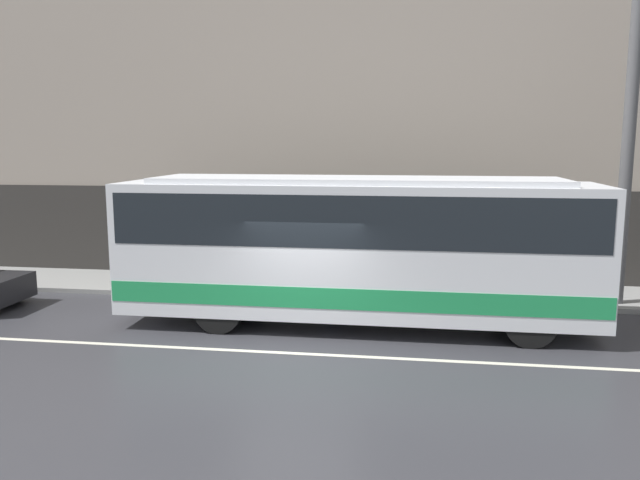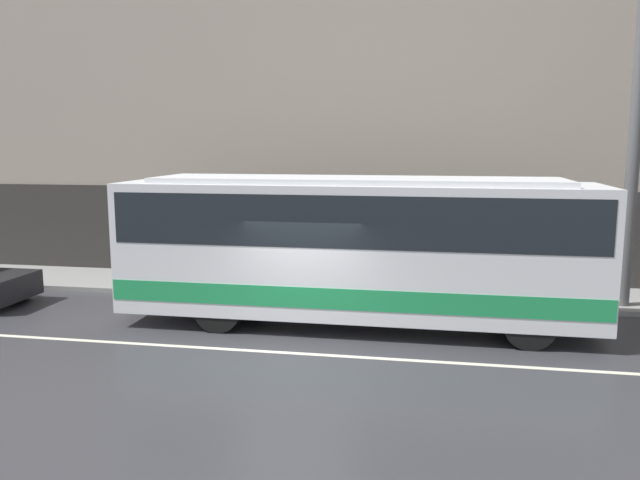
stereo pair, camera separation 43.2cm
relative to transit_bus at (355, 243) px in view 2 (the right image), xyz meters
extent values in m
plane|color=#333338|center=(-0.97, -2.18, -1.89)|extent=(60.00, 60.00, 0.00)
cube|color=gray|center=(-0.97, 3.14, -1.83)|extent=(60.00, 2.65, 0.13)
cube|color=gray|center=(-0.97, 4.62, 4.29)|extent=(60.00, 0.30, 12.37)
cube|color=#2D2B28|center=(-0.97, 4.45, -0.49)|extent=(60.00, 0.06, 2.80)
cube|color=beige|center=(-0.97, -2.18, -1.89)|extent=(54.00, 0.14, 0.01)
cube|color=silver|center=(-0.01, 0.00, -0.10)|extent=(10.57, 2.48, 2.90)
cube|color=#1E8C4C|center=(-0.01, 0.00, -0.99)|extent=(10.52, 2.50, 0.45)
cube|color=black|center=(-0.01, 0.00, 0.62)|extent=(10.26, 2.50, 1.10)
cube|color=orange|center=(5.23, 0.00, 1.16)|extent=(0.12, 1.86, 0.28)
cube|color=silver|center=(-0.01, 0.00, 1.41)|extent=(8.99, 2.11, 0.12)
cylinder|color=black|center=(3.68, -1.08, -1.36)|extent=(1.08, 0.28, 1.08)
cylinder|color=black|center=(3.68, 1.08, -1.36)|extent=(1.08, 0.28, 1.08)
cylinder|color=black|center=(-2.89, -1.08, -1.36)|extent=(1.08, 0.28, 1.08)
cylinder|color=black|center=(-2.89, 1.08, -1.36)|extent=(1.08, 0.28, 1.08)
cylinder|color=black|center=(-9.12, 0.81, -1.57)|extent=(0.64, 0.20, 0.64)
cylinder|color=#4C4C4F|center=(6.41, 2.46, 2.65)|extent=(0.31, 0.31, 8.84)
cylinder|color=navy|center=(-1.05, 3.91, -1.04)|extent=(0.36, 0.36, 1.46)
sphere|color=tan|center=(-1.05, 3.91, -0.18)|extent=(0.27, 0.27, 0.27)
camera|label=1|loc=(1.25, -13.82, 2.23)|focal=35.00mm
camera|label=2|loc=(1.67, -13.75, 2.23)|focal=35.00mm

